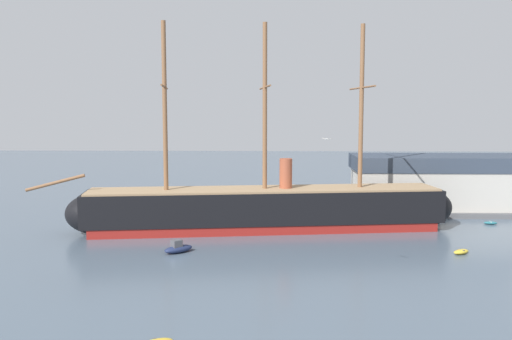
{
  "coord_description": "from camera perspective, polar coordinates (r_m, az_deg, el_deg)",
  "views": [
    {
      "loc": [
        -1.08,
        -27.05,
        16.83
      ],
      "look_at": [
        -2.75,
        31.99,
        10.38
      ],
      "focal_mm": 38.44,
      "sensor_mm": 36.0,
      "label": 1
    }
  ],
  "objects": [
    {
      "name": "tall_ship",
      "position": [
        77.25,
        0.91,
        -3.99
      ],
      "size": [
        59.66,
        15.4,
        28.75
      ],
      "color": "maroon",
      "rests_on": "ground"
    },
    {
      "name": "dinghy_far_right",
      "position": [
        88.6,
        23.22,
        -5.08
      ],
      "size": [
        1.98,
        1.03,
        0.45
      ],
      "color": "#236670",
      "rests_on": "ground"
    },
    {
      "name": "seagull_in_flight",
      "position": [
        48.77,
        7.39,
        3.23
      ],
      "size": [
        0.86,
        1.05,
        0.14
      ],
      "color": "silver"
    },
    {
      "name": "motorboat_alongside_bow",
      "position": [
        66.3,
        -8.11,
        -8.05
      ],
      "size": [
        3.82,
        3.59,
        1.56
      ],
      "color": "#1E284C",
      "rests_on": "ground"
    },
    {
      "name": "dinghy_alongside_stern",
      "position": [
        69.44,
        20.56,
        -7.96
      ],
      "size": [
        2.5,
        2.14,
        0.55
      ],
      "color": "gold",
      "rests_on": "ground"
    },
    {
      "name": "motorboat_distant_centre",
      "position": [
        91.41,
        4.38,
        -3.95
      ],
      "size": [
        4.9,
        4.66,
        2.01
      ],
      "color": "#7FB2D6",
      "rests_on": "ground"
    },
    {
      "name": "dockside_warehouse_right",
      "position": [
        100.29,
        24.73,
        -1.29
      ],
      "size": [
        55.29,
        13.65,
        16.2
      ],
      "color": "#565659",
      "rests_on": "ground"
    }
  ]
}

